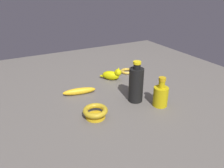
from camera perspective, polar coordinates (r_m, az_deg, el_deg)
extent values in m
plane|color=#5B5651|center=(1.30, 0.00, -2.52)|extent=(2.00, 2.00, 0.00)
cylinder|color=black|center=(1.19, 6.34, -0.29)|extent=(0.08, 0.08, 0.19)
cylinder|color=black|center=(1.15, 6.60, 4.66)|extent=(0.04, 0.04, 0.03)
cylinder|color=yellow|center=(1.14, 6.65, 5.62)|extent=(0.04, 0.04, 0.01)
torus|color=gold|center=(1.61, 3.92, 3.40)|extent=(0.10, 0.10, 0.02)
ellipsoid|color=#C4C108|center=(1.48, -0.32, 2.28)|extent=(0.13, 0.12, 0.06)
sphere|color=#C4C108|center=(1.46, 1.58, 3.04)|extent=(0.05, 0.05, 0.05)
cone|color=#C4C108|center=(1.46, 1.73, 3.97)|extent=(0.02, 0.02, 0.02)
cone|color=#C4C108|center=(1.44, 1.44, 3.61)|extent=(0.02, 0.02, 0.02)
ellipsoid|color=#C4C108|center=(1.50, -2.28, 2.09)|extent=(0.05, 0.05, 0.02)
ellipsoid|color=gold|center=(1.30, -8.60, -1.89)|extent=(0.07, 0.20, 0.04)
cylinder|color=black|center=(1.32, 5.37, -1.75)|extent=(0.04, 0.04, 0.02)
cylinder|color=yellow|center=(1.31, 5.38, -1.39)|extent=(0.03, 0.03, 0.00)
cylinder|color=black|center=(1.31, 5.40, -1.01)|extent=(0.04, 0.04, 0.02)
cylinder|color=gold|center=(1.08, -4.35, -8.55)|extent=(0.10, 0.10, 0.01)
torus|color=#B3941E|center=(1.06, -4.41, -7.00)|extent=(0.12, 0.12, 0.03)
cylinder|color=#B79F0D|center=(1.18, 12.66, -3.25)|extent=(0.08, 0.08, 0.11)
cylinder|color=#B79F0D|center=(1.15, 13.00, -0.04)|extent=(0.03, 0.03, 0.04)
cylinder|color=#C09512|center=(1.14, 13.14, 1.28)|extent=(0.04, 0.04, 0.02)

